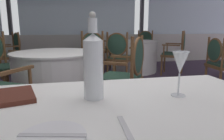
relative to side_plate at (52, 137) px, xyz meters
The scene contains 17 objects.
window_wall_far 5.50m from the side_plate, 86.11° to the left, with size 11.58×0.14×2.69m.
side_plate is the anchor object (origin of this frame).
butter_knife 0.01m from the side_plate, ahead, with size 0.19×0.02×0.00m, color silver.
dinner_fork 0.21m from the side_plate, ahead, with size 0.19×0.02×0.00m, color silver.
water_bottle 0.38m from the side_plate, 64.04° to the left, with size 0.08×0.08×0.37m.
wine_glass 0.61m from the side_plate, 26.87° to the left, with size 0.07×0.07×0.20m.
menu_book 0.44m from the side_plate, 123.04° to the left, with size 0.27×0.23×0.02m, color #512319.
dining_chair_0_0 4.47m from the side_plate, 105.50° to the left, with size 0.63×0.65×0.95m.
background_table_1 2.20m from the side_plate, 93.58° to the left, with size 1.08×1.08×0.74m.
dining_chair_1_1 1.79m from the side_plate, 67.54° to the left, with size 0.64×0.65×0.96m.
dining_chair_1_2 3.02m from the side_plate, 82.54° to the left, with size 0.65×0.64×0.99m.
background_table_2 4.47m from the side_plate, 69.46° to the left, with size 1.13×1.13×0.74m.
dining_chair_2_0 3.50m from the side_plate, 73.39° to the left, with size 0.66×0.64×0.96m.
dining_chair_2_1 4.33m from the side_plate, 56.55° to the left, with size 0.64×0.66×0.98m.
dining_chair_2_2 5.42m from the side_plate, 66.93° to the left, with size 0.66×0.64×0.97m.
dining_chair_2_3 4.79m from the side_plate, 81.10° to the left, with size 0.64×0.66×1.00m.
dining_chair_3_0 3.38m from the side_plate, 43.40° to the left, with size 0.51×0.57×0.89m.
Camera 1 is at (-0.32, -1.69, 1.04)m, focal length 32.97 mm.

